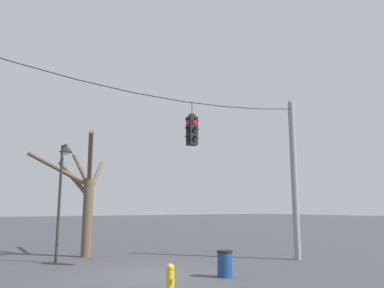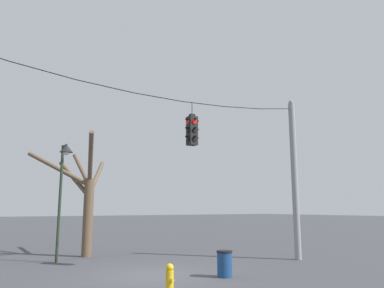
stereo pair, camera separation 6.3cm
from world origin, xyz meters
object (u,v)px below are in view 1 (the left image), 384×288
street_lamp (64,168)px  trash_bin (225,264)px  traffic_light_near_left_pole (192,130)px  bare_tree (84,196)px  fire_hydrant (170,278)px  utility_pole_right (294,177)px

street_lamp → trash_bin: street_lamp is taller
traffic_light_near_left_pole → street_lamp: traffic_light_near_left_pole is taller
bare_tree → fire_hydrant: bare_tree is taller
traffic_light_near_left_pole → bare_tree: bearing=108.9°
trash_bin → bare_tree: bearing=106.8°
street_lamp → trash_bin: bearing=-57.5°
fire_hydrant → trash_bin: bearing=20.2°
traffic_light_near_left_pole → fire_hydrant: (-2.39, -2.59, -4.83)m
street_lamp → bare_tree: 2.58m
street_lamp → bare_tree: bearing=50.4°
traffic_light_near_left_pole → trash_bin: size_ratio=1.97×
utility_pole_right → bare_tree: utility_pole_right is taller
utility_pole_right → trash_bin: size_ratio=8.56×
utility_pole_right → bare_tree: 10.00m
traffic_light_near_left_pole → bare_tree: (-2.15, 6.28, -2.36)m
traffic_light_near_left_pole → fire_hydrant: traffic_light_near_left_pole is taller
traffic_light_near_left_pole → bare_tree: traffic_light_near_left_pole is taller
utility_pole_right → traffic_light_near_left_pole: 5.81m
utility_pole_right → trash_bin: 6.45m
utility_pole_right → bare_tree: (-7.74, 6.28, -0.80)m
street_lamp → trash_bin: (3.88, -6.10, -3.49)m
traffic_light_near_left_pole → fire_hydrant: 5.98m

